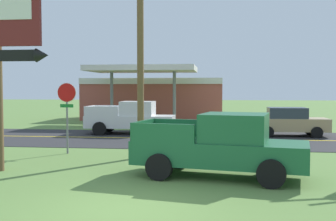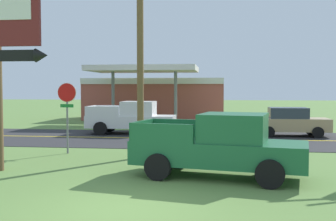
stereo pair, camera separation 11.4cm
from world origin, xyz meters
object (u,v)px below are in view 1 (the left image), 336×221
at_px(gas_station, 154,97).
at_px(car_tan_mid_lane, 289,122).
at_px(pickup_white_on_road, 132,118).
at_px(utility_pole, 140,31).
at_px(pickup_green_parked_on_lawn, 222,146).
at_px(stop_sign, 67,105).

xyz_separation_m(gas_station, car_tan_mid_lane, (9.65, -12.23, -1.11)).
distance_m(gas_station, pickup_white_on_road, 12.28).
relative_size(gas_station, car_tan_mid_lane, 2.86).
distance_m(utility_pole, pickup_green_parked_on_lawn, 5.97).
bearing_deg(gas_station, stop_sign, -91.79).
distance_m(stop_sign, utility_pole, 4.39).
height_order(stop_sign, pickup_green_parked_on_lawn, stop_sign).
relative_size(pickup_green_parked_on_lawn, pickup_white_on_road, 1.05).
height_order(gas_station, pickup_green_parked_on_lawn, gas_station).
bearing_deg(pickup_white_on_road, stop_sign, -98.57).
xyz_separation_m(gas_station, pickup_green_parked_on_lawn, (5.73, -23.66, -0.98)).
bearing_deg(utility_pole, stop_sign, 168.29).
bearing_deg(gas_station, pickup_green_parked_on_lawn, -76.38).
bearing_deg(gas_station, utility_pole, -82.70).
bearing_deg(car_tan_mid_lane, gas_station, 128.29).
xyz_separation_m(pickup_green_parked_on_lawn, car_tan_mid_lane, (3.92, 11.43, -0.13)).
relative_size(pickup_white_on_road, car_tan_mid_lane, 1.24).
bearing_deg(pickup_green_parked_on_lawn, pickup_white_on_road, 114.52).
xyz_separation_m(utility_pole, pickup_green_parked_on_lawn, (3.11, -3.20, -3.95)).
bearing_deg(pickup_white_on_road, car_tan_mid_lane, 0.00).
distance_m(stop_sign, car_tan_mid_lane, 12.81).
bearing_deg(gas_station, car_tan_mid_lane, -51.71).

